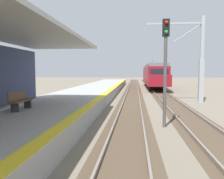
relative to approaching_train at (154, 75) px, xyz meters
The scene contains 7 objects.
station_platform 27.20m from the approaching_train, 106.71° to the right, with size 5.00×80.00×0.91m.
track_pair_nearest_platform 22.36m from the approaching_train, 98.80° to the right, with size 2.34×120.00×0.16m.
track_pair_middle 22.10m from the approaching_train, 90.01° to the right, with size 2.34×120.00×0.16m.
approaching_train is the anchor object (origin of this frame).
rail_signal_post 27.32m from the approaching_train, 93.49° to the right, with size 0.32×0.34×5.20m.
catenary_pylon_far_side 18.14m from the approaching_train, 82.55° to the right, with size 5.00×0.40×7.50m.
platform_bench 29.53m from the approaching_train, 106.79° to the right, with size 0.45×1.60×0.88m.
Camera 1 is at (2.21, 3.67, 2.72)m, focal length 36.08 mm.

